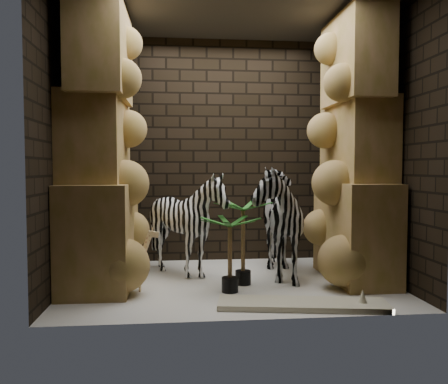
{
  "coord_description": "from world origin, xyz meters",
  "views": [
    {
      "loc": [
        -0.56,
        -4.9,
        1.26
      ],
      "look_at": [
        -0.06,
        0.15,
        0.99
      ],
      "focal_mm": 36.19,
      "sensor_mm": 36.0,
      "label": 1
    }
  ],
  "objects": [
    {
      "name": "palm_back",
      "position": [
        -0.05,
        -0.39,
        0.39
      ],
      "size": [
        0.36,
        0.36,
        0.78
      ],
      "primitive_type": null,
      "color": "#256E21",
      "rests_on": "floor"
    },
    {
      "name": "giraffe_toy",
      "position": [
        -1.05,
        -0.25,
        0.33
      ],
      "size": [
        0.35,
        0.13,
        0.67
      ],
      "primitive_type": null,
      "rotation": [
        0.0,
        0.0,
        0.03
      ],
      "color": "#FDDFA5",
      "rests_on": "floor"
    },
    {
      "name": "zebra_right",
      "position": [
        0.51,
        0.25,
        0.76
      ],
      "size": [
        0.71,
        1.29,
        1.52
      ],
      "primitive_type": "imported",
      "rotation": [
        0.0,
        0.0,
        -0.02
      ],
      "color": "white",
      "rests_on": "floor"
    },
    {
      "name": "rock_pillar_left",
      "position": [
        -1.4,
        0.0,
        1.5
      ],
      "size": [
        0.68,
        1.3,
        3.0
      ],
      "primitive_type": null,
      "color": "tan",
      "rests_on": "floor"
    },
    {
      "name": "floor",
      "position": [
        0.0,
        0.0,
        0.0
      ],
      "size": [
        3.5,
        3.5,
        0.0
      ],
      "primitive_type": "plane",
      "color": "silver",
      "rests_on": "ground"
    },
    {
      "name": "wall_right",
      "position": [
        1.75,
        0.0,
        1.5
      ],
      "size": [
        0.0,
        3.0,
        3.0
      ],
      "primitive_type": "plane",
      "rotation": [
        1.57,
        0.0,
        -1.57
      ],
      "color": "black",
      "rests_on": "ground"
    },
    {
      "name": "zebra_left",
      "position": [
        -0.47,
        0.33,
        0.55
      ],
      "size": [
        1.07,
        1.29,
        1.1
      ],
      "primitive_type": "imported",
      "rotation": [
        0.0,
        0.0,
        -0.08
      ],
      "color": "white",
      "rests_on": "floor"
    },
    {
      "name": "ceiling",
      "position": [
        0.0,
        0.0,
        3.0
      ],
      "size": [
        3.5,
        3.5,
        0.0
      ],
      "primitive_type": "plane",
      "rotation": [
        3.14,
        0.0,
        0.0
      ],
      "color": "#373431",
      "rests_on": "ground"
    },
    {
      "name": "wall_left",
      "position": [
        -1.75,
        0.0,
        1.5
      ],
      "size": [
        0.0,
        3.0,
        3.0
      ],
      "primitive_type": "plane",
      "rotation": [
        1.57,
        0.0,
        1.57
      ],
      "color": "black",
      "rests_on": "ground"
    },
    {
      "name": "rock_pillar_right",
      "position": [
        1.42,
        0.0,
        1.5
      ],
      "size": [
        0.58,
        1.25,
        3.0
      ],
      "primitive_type": null,
      "color": "tan",
      "rests_on": "floor"
    },
    {
      "name": "wall_back",
      "position": [
        0.0,
        1.25,
        1.5
      ],
      "size": [
        3.5,
        0.0,
        3.5
      ],
      "primitive_type": "plane",
      "rotation": [
        1.57,
        0.0,
        0.0
      ],
      "color": "black",
      "rests_on": "ground"
    },
    {
      "name": "palm_front",
      "position": [
        0.13,
        -0.1,
        0.46
      ],
      "size": [
        0.36,
        0.36,
        0.92
      ],
      "primitive_type": null,
      "color": "#256E21",
      "rests_on": "floor"
    },
    {
      "name": "surfboard",
      "position": [
        0.55,
        -0.95,
        0.03
      ],
      "size": [
        1.58,
        0.62,
        0.05
      ],
      "primitive_type": "cube",
      "rotation": [
        0.0,
        0.0,
        -0.16
      ],
      "color": "beige",
      "rests_on": "floor"
    },
    {
      "name": "wall_front",
      "position": [
        0.0,
        -1.25,
        1.5
      ],
      "size": [
        3.5,
        0.0,
        3.5
      ],
      "primitive_type": "plane",
      "rotation": [
        -1.57,
        0.0,
        0.0
      ],
      "color": "black",
      "rests_on": "ground"
    }
  ]
}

